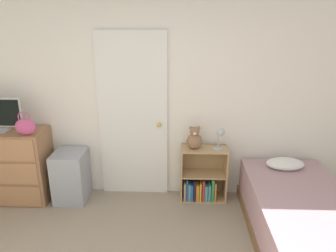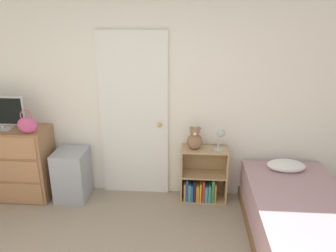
% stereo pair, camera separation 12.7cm
% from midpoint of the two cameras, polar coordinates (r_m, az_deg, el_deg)
% --- Properties ---
extents(wall_back, '(10.00, 0.06, 2.55)m').
position_cam_midpoint_polar(wall_back, '(3.99, -1.57, 5.11)').
color(wall_back, white).
rests_on(wall_back, ground_plane).
extents(door_closed, '(0.84, 0.09, 2.06)m').
position_cam_midpoint_polar(door_closed, '(4.04, -5.06, 1.62)').
color(door_closed, white).
rests_on(door_closed, ground_plane).
extents(dresser, '(0.95, 0.45, 0.91)m').
position_cam_midpoint_polar(dresser, '(4.54, -24.69, -5.86)').
color(dresser, '#996B47').
rests_on(dresser, ground_plane).
extents(tv, '(0.59, 0.16, 0.40)m').
position_cam_midpoint_polar(tv, '(4.34, -26.48, 2.17)').
color(tv, '#B7B7BC').
rests_on(tv, dresser).
extents(handbag, '(0.24, 0.10, 0.28)m').
position_cam_midpoint_polar(handbag, '(4.08, -22.48, 0.18)').
color(handbag, '#C64C7F').
rests_on(handbag, dresser).
extents(storage_bin, '(0.38, 0.43, 0.64)m').
position_cam_midpoint_polar(storage_bin, '(4.31, -15.51, -8.13)').
color(storage_bin, '#999EA8').
rests_on(storage_bin, ground_plane).
extents(bookshelf, '(0.56, 0.28, 0.69)m').
position_cam_midpoint_polar(bookshelf, '(4.18, 6.78, -9.54)').
color(bookshelf, tan).
rests_on(bookshelf, ground_plane).
extents(teddy_bear, '(0.19, 0.19, 0.28)m').
position_cam_midpoint_polar(teddy_bear, '(3.93, 5.60, -2.31)').
color(teddy_bear, '#8C6647').
rests_on(teddy_bear, bookshelf).
extents(desk_lamp, '(0.13, 0.12, 0.28)m').
position_cam_midpoint_polar(desk_lamp, '(3.89, 10.06, -1.58)').
color(desk_lamp, '#B2B2B7').
rests_on(desk_lamp, bookshelf).
extents(bed, '(0.97, 1.87, 0.62)m').
position_cam_midpoint_polar(bed, '(3.69, 22.97, -15.14)').
color(bed, brown).
rests_on(bed, ground_plane).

